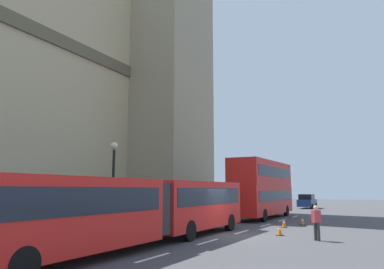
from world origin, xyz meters
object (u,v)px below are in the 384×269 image
Objects in this scene: articulated_bus at (145,206)px; street_lamp at (113,179)px; traffic_cone_middle at (284,223)px; pedestrian_near_cones at (316,222)px; sedan_lead at (307,201)px; double_decker_bus at (263,187)px; traffic_cone_east at (302,221)px; traffic_cone_west at (280,230)px.

articulated_bus is 3.31× the size of street_lamp.
pedestrian_near_cones reaches higher than traffic_cone_middle.
traffic_cone_middle is at bearing -172.40° from sedan_lead.
traffic_cone_middle is at bearing -152.80° from double_decker_bus.
traffic_cone_east is 8.16m from pedestrian_near_cones.
articulated_bus is 5.60m from street_lamp.
street_lamp is (-33.73, 4.55, 2.14)m from sedan_lead.
double_decker_bus is at bearing -17.21° from street_lamp.
traffic_cone_west is at bearing -178.76° from traffic_cone_east.
articulated_bus is 30.10× the size of traffic_cone_west.
street_lamp reaches higher than articulated_bus.
sedan_lead is at bearing -7.69° from street_lamp.
articulated_bus is 3.97× the size of sedan_lead.
traffic_cone_east is 13.57m from street_lamp.
double_decker_bus is at bearing 21.36° from traffic_cone_west.
double_decker_bus reaches higher than traffic_cone_middle.
articulated_bus reaches higher than traffic_cone_east.
street_lamp is (-3.35, 8.88, 2.77)m from traffic_cone_west.
traffic_cone_west is at bearing -171.89° from sedan_lead.
sedan_lead is (19.19, -0.05, -1.80)m from double_decker_bus.
pedestrian_near_cones is at bearing -78.76° from street_lamp.
double_decker_bus is 2.49× the size of sedan_lead.
double_decker_bus is at bearing 27.20° from traffic_cone_middle.
sedan_lead reaches higher than traffic_cone_east.
articulated_bus is at bearing -179.99° from double_decker_bus.
traffic_cone_middle is 0.34× the size of pedestrian_near_cones.
sedan_lead reaches higher than pedestrian_near_cones.
pedestrian_near_cones is (-1.16, -2.15, 0.63)m from traffic_cone_west.
sedan_lead is 7.59× the size of traffic_cone_east.
sedan_lead is 7.59× the size of traffic_cone_west.
traffic_cone_west is at bearing -34.31° from articulated_bus.
traffic_cone_middle is 6.28m from pedestrian_near_cones.
traffic_cone_east is at bearing 1.24° from traffic_cone_west.
sedan_lead is 0.83× the size of street_lamp.
double_decker_bus reaches higher than traffic_cone_west.
sedan_lead is 30.70m from traffic_cone_west.
traffic_cone_middle is (4.33, 0.85, 0.00)m from traffic_cone_west.
street_lamp is (-14.54, 4.50, 0.35)m from double_decker_bus.
double_decker_bus is 18.88× the size of traffic_cone_west.
street_lamp is 11.45m from pedestrian_near_cones.
sedan_lead is at bearing 11.61° from pedestrian_near_cones.
pedestrian_near_cones is at bearing -51.16° from articulated_bus.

